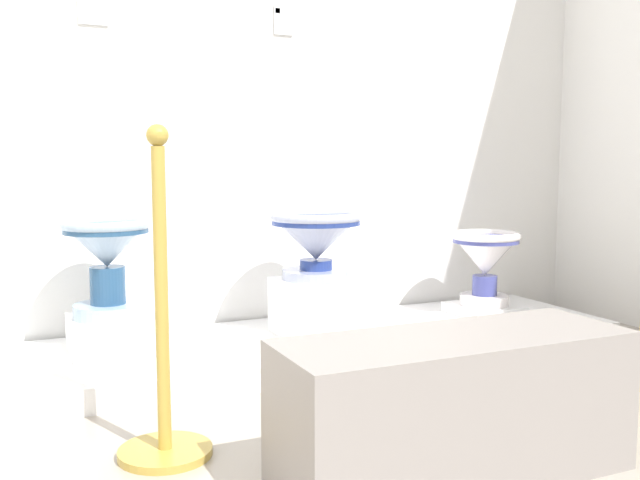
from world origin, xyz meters
TOP-DOWN VIEW (x-y plane):
  - wall_back at (1.73, 2.81)m, footprint 3.66×0.06m
  - display_platform at (1.73, 2.37)m, footprint 2.79×0.79m
  - plinth_block_tall_cobalt at (0.81, 2.45)m, footprint 0.31×0.35m
  - antique_toilet_tall_cobalt at (0.81, 2.45)m, footprint 0.36×0.36m
  - plinth_block_rightmost at (1.70, 2.38)m, footprint 0.35×0.29m
  - antique_toilet_rightmost at (1.70, 2.38)m, footprint 0.41×0.41m
  - plinth_block_central_ornate at (2.65, 2.40)m, footprint 0.31×0.31m
  - antique_toilet_central_ornate at (2.65, 2.40)m, footprint 0.35×0.35m
  - info_placard_first at (0.83, 2.78)m, footprint 0.13×0.01m
  - info_placard_second at (1.71, 2.78)m, footprint 0.10×0.01m
  - stanchion_post_near_left at (0.84, 1.54)m, footprint 0.28×0.28m
  - museum_bench at (1.54, 1.07)m, footprint 1.00×0.36m

SIDE VIEW (x-z plane):
  - display_platform at x=1.73m, z-range 0.00..0.10m
  - plinth_block_central_ornate at x=2.65m, z-range 0.10..0.15m
  - plinth_block_tall_cobalt at x=0.81m, z-range 0.10..0.24m
  - museum_bench at x=1.54m, z-range 0.00..0.40m
  - plinth_block_rightmost at x=1.70m, z-range 0.10..0.35m
  - stanchion_post_near_left at x=0.84m, z-range -0.23..0.75m
  - antique_toilet_central_ornate at x=2.65m, z-range 0.21..0.58m
  - antique_toilet_tall_cobalt at x=0.81m, z-range 0.31..0.71m
  - antique_toilet_rightmost at x=1.70m, z-range 0.39..0.69m
  - wall_back at x=1.73m, z-range 0.00..2.99m
  - info_placard_first at x=0.83m, z-range 1.46..1.60m
  - info_placard_second at x=1.71m, z-range 1.48..1.62m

